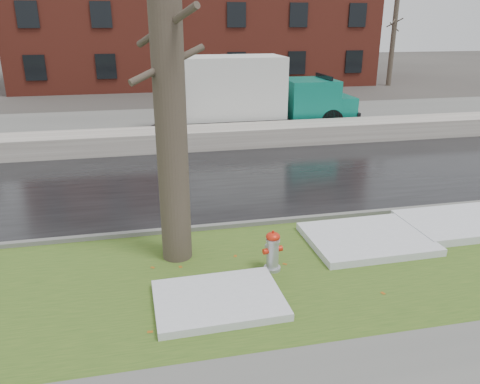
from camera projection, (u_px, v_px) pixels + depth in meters
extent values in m
plane|color=#47423D|center=(271.00, 244.00, 10.38)|extent=(120.00, 120.00, 0.00)
cube|color=#30501A|center=(289.00, 271.00, 9.22)|extent=(60.00, 4.50, 0.04)
cube|color=black|center=(232.00, 180.00, 14.50)|extent=(60.00, 7.00, 0.03)
cube|color=slate|center=(197.00, 124.00, 22.30)|extent=(60.00, 9.00, 0.03)
cube|color=slate|center=(260.00, 223.00, 11.27)|extent=(60.00, 0.15, 0.14)
cube|color=beige|center=(211.00, 137.00, 18.23)|extent=(60.00, 1.60, 0.75)
cube|color=maroon|center=(193.00, 16.00, 36.56)|extent=(26.00, 12.00, 10.00)
cylinder|color=brown|center=(84.00, 42.00, 31.92)|extent=(0.36, 0.36, 6.50)
cylinder|color=brown|center=(83.00, 27.00, 31.59)|extent=(0.84, 1.62, 0.73)
cylinder|color=brown|center=(81.00, 13.00, 31.28)|extent=(1.08, 1.26, 0.66)
cylinder|color=brown|center=(84.00, 37.00, 31.79)|extent=(1.40, 0.61, 0.63)
cylinder|color=brown|center=(393.00, 41.00, 34.43)|extent=(0.36, 0.36, 6.50)
cylinder|color=brown|center=(394.00, 27.00, 34.10)|extent=(0.84, 1.62, 0.73)
cylinder|color=brown|center=(396.00, 14.00, 33.79)|extent=(1.08, 1.26, 0.66)
cylinder|color=brown|center=(393.00, 36.00, 34.31)|extent=(1.40, 0.61, 0.63)
cylinder|color=#A4A7AC|center=(273.00, 253.00, 9.11)|extent=(0.28, 0.28, 0.72)
ellipsoid|color=red|center=(273.00, 237.00, 8.99)|extent=(0.33, 0.33, 0.17)
cylinder|color=red|center=(273.00, 232.00, 8.96)|extent=(0.06, 0.06, 0.05)
cylinder|color=red|center=(266.00, 251.00, 9.03)|extent=(0.12, 0.13, 0.11)
cylinder|color=red|center=(279.00, 249.00, 9.15)|extent=(0.12, 0.13, 0.11)
cylinder|color=#A4A7AC|center=(269.00, 247.00, 9.22)|extent=(0.16, 0.13, 0.14)
cylinder|color=brown|center=(168.00, 70.00, 8.47)|extent=(0.66, 0.66, 7.55)
cylinder|color=brown|center=(166.00, 26.00, 8.21)|extent=(1.06, 1.67, 0.79)
cylinder|color=brown|center=(168.00, 64.00, 8.43)|extent=(1.47, 0.79, 0.67)
cube|color=black|center=(251.00, 118.00, 20.67)|extent=(7.55, 0.96, 0.21)
cube|color=silver|center=(223.00, 87.00, 19.95)|extent=(5.10, 2.37, 2.55)
cube|color=#0D7764|center=(309.00, 97.00, 20.93)|extent=(2.18, 2.27, 1.60)
cube|color=#0D7764|center=(337.00, 105.00, 21.33)|extent=(1.14, 2.08, 0.85)
cube|color=black|center=(324.00, 84.00, 20.87)|extent=(0.08, 1.89, 0.85)
cube|color=black|center=(152.00, 129.00, 19.91)|extent=(1.62, 1.14, 0.63)
cylinder|color=black|center=(331.00, 121.00, 20.47)|extent=(1.04, 0.29, 1.04)
cylinder|color=black|center=(315.00, 113.00, 22.29)|extent=(1.04, 0.29, 1.04)
cylinder|color=black|center=(234.00, 125.00, 19.61)|extent=(1.04, 0.29, 1.04)
cylinder|color=black|center=(225.00, 116.00, 21.42)|extent=(1.04, 0.29, 1.04)
cylinder|color=black|center=(198.00, 127.00, 19.30)|extent=(1.04, 0.29, 1.04)
cylinder|color=black|center=(193.00, 118.00, 21.12)|extent=(1.04, 0.29, 1.04)
imported|color=black|center=(172.00, 102.00, 17.99)|extent=(0.76, 0.57, 1.89)
cube|color=silver|center=(367.00, 239.00, 10.36)|extent=(2.62, 2.03, 0.16)
cube|color=silver|center=(219.00, 300.00, 8.11)|extent=(2.24, 1.65, 0.14)
cube|color=silver|center=(463.00, 223.00, 11.14)|extent=(2.82, 1.83, 0.18)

